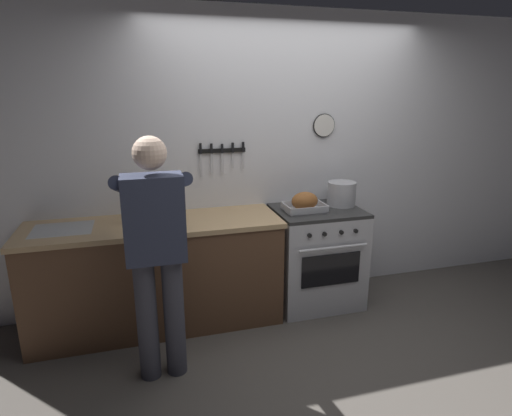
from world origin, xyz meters
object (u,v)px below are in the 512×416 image
Objects in this scene: roasting_pan at (305,203)px; bottle_soy_sauce at (145,208)px; stock_pot at (342,194)px; cutting_board at (152,223)px; person_cook at (156,245)px; bottle_olive_oil at (163,202)px; stove at (316,256)px; bottle_cooking_oil at (131,208)px.

bottle_soy_sauce reaches higher than roasting_pan.
roasting_pan is 0.41m from stock_pot.
roasting_pan is 0.98× the size of cutting_board.
person_cook is 6.46× the size of stock_pot.
roasting_pan is 1.20× the size of bottle_olive_oil.
stove is 1.58m from bottle_soy_sauce.
stove is 0.54× the size of person_cook.
bottle_soy_sauce is at bearing 170.05° from roasting_pan.
person_cook is 1.45m from roasting_pan.
roasting_pan reaches higher than cutting_board.
bottle_olive_oil is at bearing 176.68° from stock_pot.
person_cook is at bearing -155.16° from stove.
stock_pot is 0.71× the size of cutting_board.
roasting_pan reaches higher than stove.
bottle_olive_oil is (0.11, 0.20, 0.11)m from cutting_board.
stock_pot is 1.59m from bottle_olive_oil.
bottle_cooking_oil is (-0.11, -0.16, 0.05)m from bottle_soy_sauce.
bottle_cooking_oil is at bearing 178.45° from stove.
bottle_olive_oil reaches higher than cutting_board.
person_cook is at bearing -156.71° from stock_pot.
person_cook is at bearing -78.15° from bottle_cooking_oil.
bottle_olive_oil is 1.04× the size of bottle_cooking_oil.
bottle_olive_oil reaches higher than stock_pot.
bottle_cooking_oil is at bearing -122.95° from bottle_soy_sauce.
stock_pot is (1.70, 0.73, 0.06)m from person_cook.
bottle_cooking_oil reaches higher than cutting_board.
person_cook reaches higher than roasting_pan.
cutting_board is at bearing -179.39° from roasting_pan.
person_cook is 0.62m from cutting_board.
bottle_olive_oil reaches higher than bottle_cooking_oil.
roasting_pan is 2.00× the size of bottle_soy_sauce.
bottle_olive_oil is at bearing 171.12° from roasting_pan.
bottle_olive_oil is at bearing -17.96° from bottle_soy_sauce.
person_cook is 4.72× the size of roasting_pan.
bottle_soy_sauce is 0.60× the size of bottle_olive_oil.
roasting_pan is (-0.14, -0.03, 0.53)m from stove.
stove is at bearing 11.97° from roasting_pan.
bottle_soy_sauce is (-1.48, 0.21, 0.52)m from stove.
roasting_pan is 1.45m from bottle_cooking_oil.
person_cook is 1.85m from stock_pot.
bottle_cooking_oil is at bearing -156.41° from bottle_olive_oil.
stock_pot reaches higher than cutting_board.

